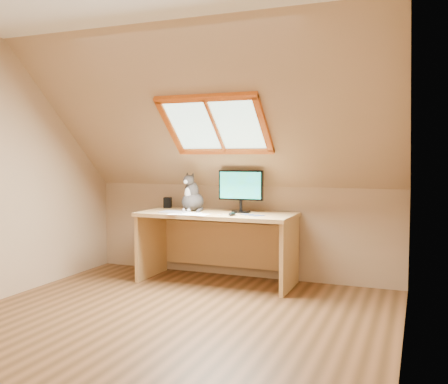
% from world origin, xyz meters
% --- Properties ---
extents(ground, '(3.50, 3.50, 0.00)m').
position_xyz_m(ground, '(0.00, 0.00, 0.00)').
color(ground, brown).
rests_on(ground, ground).
extents(room_shell, '(3.52, 3.52, 2.41)m').
position_xyz_m(room_shell, '(0.00, -0.09, 1.43)').
color(room_shell, tan).
rests_on(room_shell, ground).
extents(desk, '(1.62, 0.71, 0.74)m').
position_xyz_m(desk, '(-0.13, 1.45, 0.51)').
color(desk, tan).
rests_on(desk, ground).
extents(monitor, '(0.48, 0.20, 0.44)m').
position_xyz_m(monitor, '(0.10, 1.49, 0.99)').
color(monitor, black).
rests_on(monitor, desk).
extents(cat, '(0.29, 0.32, 0.42)m').
position_xyz_m(cat, '(-0.44, 1.45, 0.89)').
color(cat, '#443F3C').
rests_on(cat, desk).
extents(desk_speaker, '(0.10, 0.10, 0.12)m').
position_xyz_m(desk_speaker, '(-0.84, 1.63, 0.80)').
color(desk_speaker, black).
rests_on(desk_speaker, desk).
extents(graphics_tablet, '(0.29, 0.21, 0.01)m').
position_xyz_m(graphics_tablet, '(-0.53, 1.21, 0.74)').
color(graphics_tablet, '#B2B2B7').
rests_on(graphics_tablet, desk).
extents(mouse, '(0.07, 0.11, 0.03)m').
position_xyz_m(mouse, '(0.12, 1.18, 0.76)').
color(mouse, black).
rests_on(mouse, desk).
extents(papers, '(0.35, 0.30, 0.01)m').
position_xyz_m(papers, '(-0.29, 1.12, 0.74)').
color(papers, white).
rests_on(papers, desk).
extents(cables, '(0.51, 0.26, 0.01)m').
position_xyz_m(cables, '(0.20, 1.26, 0.74)').
color(cables, silver).
rests_on(cables, desk).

